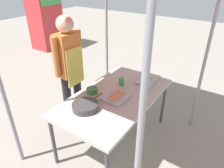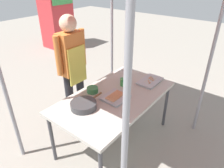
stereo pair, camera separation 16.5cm
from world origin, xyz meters
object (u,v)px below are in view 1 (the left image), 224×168
(tray_meat_skewers, at_px, (148,80))
(drink_cup_near_edge, at_px, (121,82))
(tray_grilled_sausages, at_px, (116,97))
(stall_table, at_px, (115,99))
(cooking_wok, at_px, (85,106))
(vendor_woman, at_px, (70,65))
(neighbor_stall_left, at_px, (45,17))
(condiment_bowl, at_px, (92,91))

(tray_meat_skewers, relative_size, drink_cup_near_edge, 3.59)
(tray_grilled_sausages, distance_m, drink_cup_near_edge, 0.34)
(tray_grilled_sausages, bearing_deg, tray_meat_skewers, -11.35)
(stall_table, xyz_separation_m, tray_grilled_sausages, (-0.05, -0.04, 0.07))
(tray_meat_skewers, bearing_deg, cooking_wok, 163.79)
(vendor_woman, bearing_deg, neighbor_stall_left, -125.22)
(tray_meat_skewers, height_order, cooking_wok, cooking_wok)
(cooking_wok, distance_m, neighbor_stall_left, 4.67)
(cooking_wok, xyz_separation_m, condiment_bowl, (0.32, 0.16, -0.01))
(vendor_woman, bearing_deg, tray_meat_skewers, 121.98)
(stall_table, xyz_separation_m, neighbor_stall_left, (2.25, 3.95, 0.22))
(stall_table, distance_m, drink_cup_near_edge, 0.30)
(tray_meat_skewers, distance_m, vendor_woman, 1.12)
(stall_table, relative_size, tray_meat_skewers, 4.15)
(stall_table, bearing_deg, condiment_bowl, 111.75)
(drink_cup_near_edge, bearing_deg, cooking_wok, 176.16)
(vendor_woman, distance_m, neighbor_stall_left, 3.90)
(stall_table, xyz_separation_m, vendor_woman, (0.00, 0.76, 0.29))
(tray_grilled_sausages, xyz_separation_m, neighbor_stall_left, (2.30, 3.99, 0.15))
(drink_cup_near_edge, bearing_deg, neighbor_stall_left, 62.88)
(neighbor_stall_left, bearing_deg, drink_cup_near_edge, -117.12)
(tray_meat_skewers, height_order, drink_cup_near_edge, drink_cup_near_edge)
(tray_meat_skewers, bearing_deg, condiment_bowl, 147.03)
(cooking_wok, height_order, neighbor_stall_left, neighbor_stall_left)
(cooking_wok, bearing_deg, vendor_woman, 55.87)
(tray_grilled_sausages, distance_m, vendor_woman, 0.83)
(cooking_wok, distance_m, vendor_woman, 0.79)
(cooking_wok, distance_m, drink_cup_near_edge, 0.70)
(stall_table, xyz_separation_m, condiment_bowl, (-0.11, 0.28, 0.09))
(tray_meat_skewers, distance_m, drink_cup_near_edge, 0.40)
(stall_table, distance_m, condiment_bowl, 0.32)
(condiment_bowl, height_order, drink_cup_near_edge, drink_cup_near_edge)
(tray_grilled_sausages, height_order, cooking_wok, cooking_wok)
(vendor_woman, bearing_deg, cooking_wok, 55.87)
(tray_meat_skewers, distance_m, neighbor_stall_left, 4.44)
(cooking_wok, xyz_separation_m, neighbor_stall_left, (2.68, 3.82, 0.13))
(drink_cup_near_edge, bearing_deg, condiment_bowl, 151.84)
(tray_meat_skewers, relative_size, cooking_wok, 0.84)
(stall_table, distance_m, tray_meat_skewers, 0.61)
(tray_grilled_sausages, xyz_separation_m, vendor_woman, (0.05, 0.80, 0.21))
(tray_meat_skewers, bearing_deg, vendor_woman, 121.98)
(stall_table, height_order, tray_meat_skewers, tray_meat_skewers)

